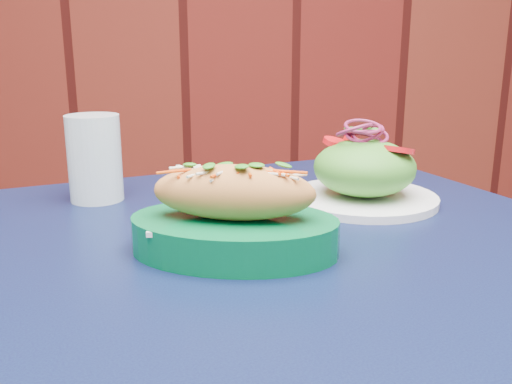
{
  "coord_description": "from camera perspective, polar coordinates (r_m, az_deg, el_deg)",
  "views": [
    {
      "loc": [
        0.08,
        0.9,
        0.99
      ],
      "look_at": [
        0.13,
        1.59,
        0.81
      ],
      "focal_mm": 40.0,
      "sensor_mm": 36.0,
      "label": 1
    }
  ],
  "objects": [
    {
      "name": "banh_mi_basket",
      "position": [
        0.67,
        -2.21,
        -2.59
      ],
      "size": [
        0.28,
        0.21,
        0.11
      ],
      "rotation": [
        0.0,
        0.0,
        -0.23
      ],
      "color": "#025E30",
      "rests_on": "cafe_table"
    },
    {
      "name": "cafe_table",
      "position": [
        0.78,
        3.21,
        -10.31
      ],
      "size": [
        1.02,
        1.02,
        0.75
      ],
      "rotation": [
        0.0,
        0.0,
        0.33
      ],
      "color": "black",
      "rests_on": "ground"
    },
    {
      "name": "salad_plate",
      "position": [
        0.89,
        10.76,
        1.91
      ],
      "size": [
        0.23,
        0.23,
        0.13
      ],
      "rotation": [
        0.0,
        0.0,
        0.19
      ],
      "color": "white",
      "rests_on": "cafe_table"
    },
    {
      "name": "water_glass",
      "position": [
        0.92,
        -15.83,
        3.28
      ],
      "size": [
        0.08,
        0.08,
        0.13
      ],
      "primitive_type": "cylinder",
      "color": "silver",
      "rests_on": "cafe_table"
    }
  ]
}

